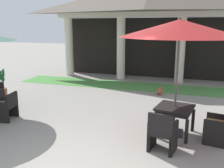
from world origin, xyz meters
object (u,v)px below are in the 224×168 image
patio_umbrella_near_foreground (180,29)px  patio_chair_mid_left_east (6,107)px  patio_chair_near_foreground_east (217,127)px  terracotta_urn (160,91)px  patio_chair_near_foreground_south (162,133)px  patio_table_near_foreground (175,111)px  potted_palm_left_edge (0,87)px

patio_umbrella_near_foreground → patio_chair_mid_left_east: (-4.69, -0.48, -2.21)m
patio_umbrella_near_foreground → patio_chair_near_foreground_east: size_ratio=3.54×
patio_chair_near_foreground_east → terracotta_urn: bearing=35.9°
patio_chair_near_foreground_south → patio_chair_near_foreground_east: 1.42m
patio_umbrella_near_foreground → terracotta_urn: 4.36m
patio_chair_near_foreground_south → patio_chair_near_foreground_east: size_ratio=1.12×
patio_umbrella_near_foreground → patio_table_near_foreground: bearing=63.4°
patio_chair_mid_left_east → terracotta_urn: 5.60m
patio_chair_near_foreground_south → patio_chair_mid_left_east: size_ratio=1.15×
patio_chair_near_foreground_east → terracotta_urn: size_ratio=2.24×
patio_chair_near_foreground_east → potted_palm_left_edge: potted_palm_left_edge is taller
patio_chair_near_foreground_east → patio_chair_mid_left_east: 5.68m
patio_table_near_foreground → terracotta_urn: bearing=102.6°
patio_chair_near_foreground_south → patio_chair_mid_left_east: bearing=-176.1°
patio_umbrella_near_foreground → terracotta_urn: (-0.79, 3.52, -2.45)m
patio_chair_near_foreground_south → potted_palm_left_edge: 6.93m
patio_chair_near_foreground_east → patio_chair_mid_left_east: patio_chair_near_foreground_east is taller
potted_palm_left_edge → terracotta_urn: potted_palm_left_edge is taller
terracotta_urn → patio_table_near_foreground: bearing=-77.4°
patio_table_near_foreground → potted_palm_left_edge: potted_palm_left_edge is taller
patio_table_near_foreground → patio_chair_near_foreground_south: (-0.18, -0.99, -0.19)m
patio_chair_near_foreground_east → potted_palm_left_edge: bearing=87.9°
patio_umbrella_near_foreground → patio_chair_near_foreground_east: bearing=-10.3°
patio_chair_mid_left_east → patio_chair_near_foreground_south: bearing=-106.5°
patio_table_near_foreground → patio_chair_near_foreground_south: bearing=-100.3°
patio_table_near_foreground → patio_umbrella_near_foreground: 1.98m
patio_umbrella_near_foreground → patio_chair_mid_left_east: size_ratio=3.62×
patio_chair_mid_left_east → patio_umbrella_near_foreground: bearing=-94.3°
patio_chair_near_foreground_east → patio_chair_mid_left_east: bearing=103.3°
patio_table_near_foreground → patio_umbrella_near_foreground: patio_umbrella_near_foreground is taller
patio_table_near_foreground → terracotta_urn: (-0.79, 3.52, -0.47)m
terracotta_urn → potted_palm_left_edge: bearing=-161.0°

